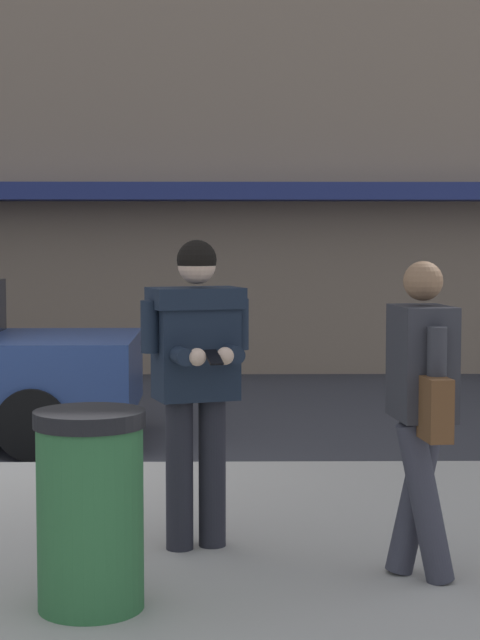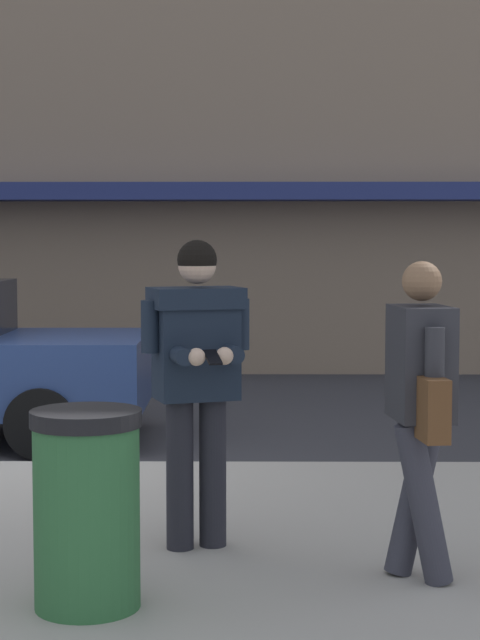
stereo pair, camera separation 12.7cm
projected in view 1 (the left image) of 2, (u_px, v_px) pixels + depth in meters
The scene contains 5 objects.
sidewalk at pixel (52, 572), 6.04m from camera, with size 32.00×5.30×0.14m, color #A8A399.
curb_paint_line at pixel (108, 472), 8.94m from camera, with size 28.00×0.12×0.01m, color silver.
man_texting_on_phone at pixel (196, 360), 6.19m from camera, with size 0.62×0.65×1.81m.
pedestrian_with_bag at pixel (422, 399), 5.63m from camera, with size 0.36×0.72×1.70m.
trash_bin at pixel (90, 509), 5.22m from camera, with size 0.55×0.55×0.98m.
Camera 1 is at (1.99, -8.78, 1.95)m, focal length 60.00 mm.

